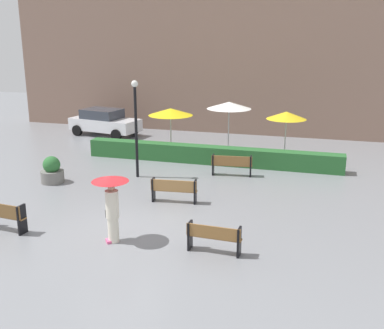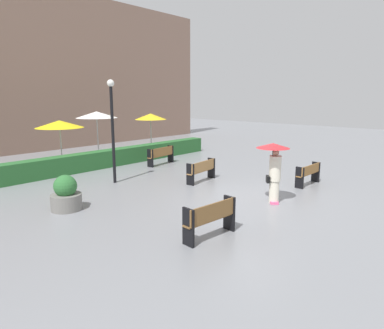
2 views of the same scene
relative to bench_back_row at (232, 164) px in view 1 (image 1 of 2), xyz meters
The scene contains 14 objects.
ground_plane 7.09m from the bench_back_row, 107.27° to the right, with size 60.00×60.00×0.00m, color gray.
bench_back_row is the anchor object (origin of this frame).
bench_mid_center 4.03m from the bench_back_row, 109.38° to the right, with size 1.68×0.51×0.86m.
bench_near_right 7.38m from the bench_back_row, 82.35° to the right, with size 1.53×0.38×0.82m.
bench_near_left 9.49m from the bench_back_row, 126.21° to the right, with size 1.59×0.50×0.92m.
pedestrian_with_umbrella 7.70m from the bench_back_row, 105.34° to the right, with size 1.07×1.07×1.98m.
planter_pot 7.47m from the bench_back_row, 156.62° to the right, with size 0.93×0.93×1.10m.
lamp_post 4.47m from the bench_back_row, 161.50° to the right, with size 0.28×0.28×4.07m.
patio_umbrella_yellow 5.07m from the bench_back_row, 141.33° to the left, with size 2.22×2.22×2.31m.
patio_umbrella_white 4.59m from the bench_back_row, 103.90° to the left, with size 2.25×2.25×2.60m.
patio_umbrella_yellow_far 3.91m from the bench_back_row, 56.37° to the left, with size 1.86×1.86×2.41m.
hedge_strip 2.14m from the bench_back_row, 129.37° to the left, with size 12.09×0.70×0.82m, color #28602D.
building_facade 10.48m from the bench_back_row, 102.79° to the left, with size 28.00×1.20×9.96m, color #846656.
parked_car 10.90m from the bench_back_row, 145.95° to the left, with size 4.45×2.58×1.57m.
Camera 1 is at (5.75, -11.90, 5.81)m, focal length 43.11 mm.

